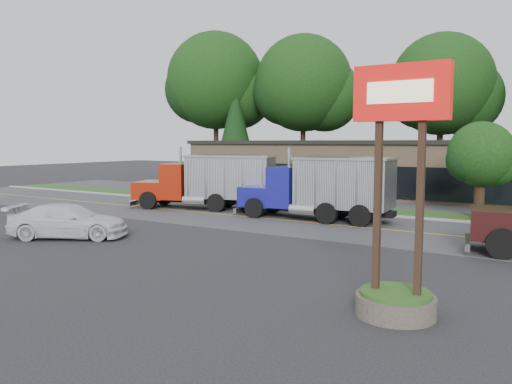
# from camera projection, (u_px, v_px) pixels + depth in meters

# --- Properties ---
(ground) EXTENTS (140.00, 140.00, 0.00)m
(ground) POSITION_uv_depth(u_px,v_px,m) (147.00, 248.00, 19.61)
(ground) COLOR #35353B
(ground) RESTS_ON ground
(road) EXTENTS (60.00, 8.00, 0.02)m
(road) POSITION_uv_depth(u_px,v_px,m) (264.00, 219.00, 27.24)
(road) COLOR #525257
(road) RESTS_ON ground
(center_line) EXTENTS (60.00, 0.12, 0.01)m
(center_line) POSITION_uv_depth(u_px,v_px,m) (264.00, 219.00, 27.24)
(center_line) COLOR gold
(center_line) RESTS_ON ground
(curb) EXTENTS (60.00, 0.30, 0.12)m
(curb) POSITION_uv_depth(u_px,v_px,m) (299.00, 210.00, 30.80)
(curb) COLOR #9E9E99
(curb) RESTS_ON ground
(grass_verge) EXTENTS (60.00, 3.40, 0.03)m
(grass_verge) POSITION_uv_depth(u_px,v_px,m) (311.00, 207.00, 32.33)
(grass_verge) COLOR #2F501B
(grass_verge) RESTS_ON ground
(far_parking) EXTENTS (60.00, 7.00, 0.02)m
(far_parking) POSITION_uv_depth(u_px,v_px,m) (340.00, 199.00, 36.56)
(far_parking) COLOR #525257
(far_parking) RESTS_ON ground
(strip_mall) EXTENTS (32.00, 12.00, 4.00)m
(strip_mall) POSITION_uv_depth(u_px,v_px,m) (392.00, 169.00, 40.41)
(strip_mall) COLOR tan
(strip_mall) RESTS_ON ground
(bilo_sign) EXTENTS (2.20, 1.90, 5.95)m
(bilo_sign) POSITION_uv_depth(u_px,v_px,m) (397.00, 233.00, 11.82)
(bilo_sign) COLOR #6B6054
(bilo_sign) RESTS_ON ground
(tree_far_a) EXTENTS (11.54, 10.86, 16.46)m
(tree_far_a) POSITION_uv_depth(u_px,v_px,m) (218.00, 86.00, 56.14)
(tree_far_a) COLOR #382619
(tree_far_a) RESTS_ON ground
(tree_far_b) EXTENTS (10.83, 10.19, 15.45)m
(tree_far_b) POSITION_uv_depth(u_px,v_px,m) (305.00, 88.00, 52.68)
(tree_far_b) COLOR #382619
(tree_far_b) RESTS_ON ground
(tree_far_c) EXTENTS (9.84, 9.27, 14.04)m
(tree_far_c) POSITION_uv_depth(u_px,v_px,m) (444.00, 89.00, 45.47)
(tree_far_c) COLOR #382619
(tree_far_c) RESTS_ON ground
(evergreen_left) EXTENTS (4.57, 4.57, 10.39)m
(evergreen_left) POSITION_uv_depth(u_px,v_px,m) (235.00, 127.00, 52.81)
(evergreen_left) COLOR #382619
(evergreen_left) RESTS_ON ground
(tree_verge) EXTENTS (3.70, 3.48, 5.28)m
(tree_verge) POSITION_uv_depth(u_px,v_px,m) (482.00, 157.00, 26.79)
(tree_verge) COLOR #382619
(tree_verge) RESTS_ON ground
(dump_truck_red) EXTENTS (9.17, 4.92, 3.36)m
(dump_truck_red) POSITION_uv_depth(u_px,v_px,m) (212.00, 180.00, 30.86)
(dump_truck_red) COLOR black
(dump_truck_red) RESTS_ON ground
(dump_truck_blue) EXTENTS (8.54, 3.01, 3.36)m
(dump_truck_blue) POSITION_uv_depth(u_px,v_px,m) (323.00, 187.00, 26.49)
(dump_truck_blue) COLOR black
(dump_truck_blue) RESTS_ON ground
(rally_car) EXTENTS (5.42, 4.31, 1.47)m
(rally_car) POSITION_uv_depth(u_px,v_px,m) (69.00, 221.00, 21.74)
(rally_car) COLOR silver
(rally_car) RESTS_ON ground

